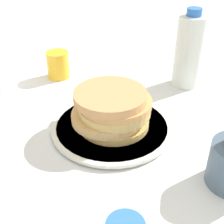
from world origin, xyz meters
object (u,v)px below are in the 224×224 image
(plate, at_px, (112,128))
(pancake_stack, at_px, (112,109))
(juice_glass, at_px, (58,65))
(water_bottle_far, at_px, (189,51))

(plate, distance_m, pancake_stack, 0.04)
(pancake_stack, relative_size, juice_glass, 2.23)
(juice_glass, bearing_deg, plate, 23.17)
(juice_glass, distance_m, water_bottle_far, 0.35)
(pancake_stack, xyz_separation_m, water_bottle_far, (-0.18, 0.22, 0.04))
(pancake_stack, distance_m, water_bottle_far, 0.29)
(plate, relative_size, juice_glass, 3.50)
(pancake_stack, height_order, water_bottle_far, water_bottle_far)
(pancake_stack, distance_m, juice_glass, 0.29)
(plate, height_order, juice_glass, juice_glass)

